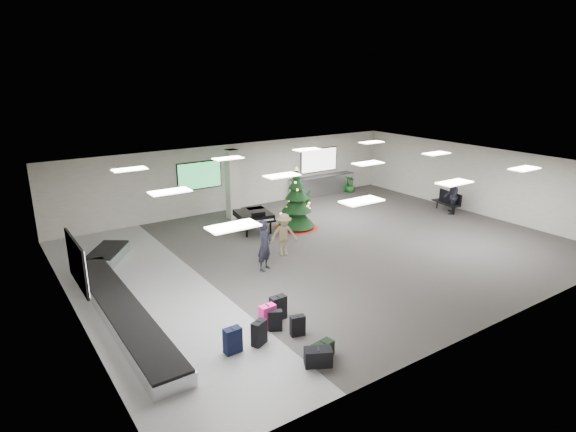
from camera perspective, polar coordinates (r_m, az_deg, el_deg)
ground at (r=18.54m, az=4.49°, el=-3.98°), size 18.00×18.00×0.00m
room_envelope at (r=18.13m, az=2.39°, el=3.30°), size 18.02×14.02×3.21m
baggage_carousel at (r=15.15m, az=-19.50°, el=-9.09°), size 2.28×9.71×0.43m
service_counter at (r=26.34m, az=4.04°, el=3.64°), size 4.05×0.65×1.08m
suitcase_0 at (r=12.37m, az=-3.43°, el=-13.67°), size 0.47×0.37×0.66m
suitcase_1 at (r=12.98m, az=-1.52°, el=-12.25°), size 0.42×0.35×0.59m
pink_suitcase at (r=13.03m, az=-2.44°, el=-11.87°), size 0.45×0.28×0.69m
suitcase_3 at (r=13.48m, az=-1.18°, el=-10.81°), size 0.45×0.26×0.70m
navy_suitcase at (r=12.12m, az=-6.58°, el=-14.44°), size 0.43×0.26×0.67m
green_duffel at (r=12.01m, az=4.15°, el=-15.50°), size 0.59×0.36×0.39m
suitcase_7 at (r=12.76m, az=1.14°, el=-12.85°), size 0.42×0.29×0.57m
black_duffel at (r=11.69m, az=3.59°, el=-16.35°), size 0.73×0.61×0.44m
christmas_tree at (r=20.71m, az=1.02°, el=1.07°), size 1.91×1.91×2.73m
grand_piano at (r=20.35m, az=-4.07°, el=0.05°), size 1.59×1.92×0.99m
bench at (r=24.53m, az=18.38°, el=1.78°), size 0.80×1.59×0.97m
traveler_a at (r=16.41m, az=-2.78°, el=-3.47°), size 0.77×0.68×1.78m
traveler_b at (r=17.70m, az=-0.50°, el=-2.21°), size 1.17×0.89×1.59m
traveler_bench at (r=24.09m, az=18.76°, el=2.25°), size 1.06×1.02×1.72m
potted_plant_left at (r=24.63m, az=2.33°, el=2.28°), size 0.51×0.51×0.73m
potted_plant_right at (r=27.11m, az=7.41°, el=3.74°), size 0.68×0.68×0.92m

